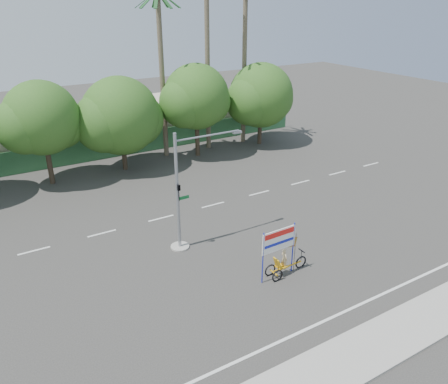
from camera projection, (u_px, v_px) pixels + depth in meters
ground at (253, 268)px, 23.83m from camera, size 120.00×120.00×0.00m
sidewalk_near at (356, 356)px, 17.93m from camera, size 50.00×2.40×0.12m
fence at (122, 145)px, 40.27m from camera, size 38.00×0.08×2.00m
building_right at (180, 115)px, 47.20m from camera, size 14.00×8.00×3.60m
tree_left at (41, 121)px, 32.58m from camera, size 6.66×5.60×8.07m
tree_center at (120, 118)px, 35.62m from camera, size 7.62×6.40×7.85m
tree_right at (196, 99)px, 38.57m from camera, size 6.90×5.80×8.36m
tree_far_right at (260, 97)px, 42.07m from camera, size 7.38×6.20×7.94m
palm_tall at (207, 35)px, 38.55m from camera, size 3.73×3.79×17.45m
palm_mid at (245, 45)px, 40.85m from camera, size 3.73×3.79×15.45m
palm_short at (161, 57)px, 37.11m from camera, size 3.73×3.79×14.45m
traffic_signal at (183, 202)px, 24.73m from camera, size 4.72×1.10×7.00m
trike_billboard at (282, 256)px, 22.75m from camera, size 3.05×0.71×2.99m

